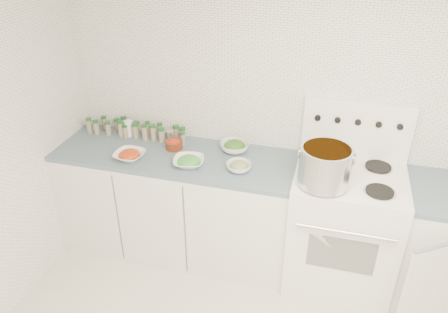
% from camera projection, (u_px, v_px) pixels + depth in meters
% --- Properties ---
extents(room_walls, '(3.54, 3.04, 2.52)m').
position_uv_depth(room_walls, '(249.00, 178.00, 1.81)').
color(room_walls, white).
rests_on(room_walls, ground).
extents(counter_left, '(1.85, 0.62, 0.90)m').
position_uv_depth(counter_left, '(177.00, 202.00, 3.55)').
color(counter_left, white).
rests_on(counter_left, ground).
extents(stove, '(0.76, 0.70, 1.36)m').
position_uv_depth(stove, '(343.00, 225.00, 3.22)').
color(stove, white).
rests_on(stove, ground).
extents(stock_pot, '(0.36, 0.34, 0.26)m').
position_uv_depth(stock_pot, '(325.00, 165.00, 2.82)').
color(stock_pot, silver).
rests_on(stock_pot, stove).
extents(bowl_tomato, '(0.23, 0.23, 0.07)m').
position_uv_depth(bowl_tomato, '(130.00, 155.00, 3.25)').
color(bowl_tomato, white).
rests_on(bowl_tomato, counter_left).
extents(bowl_snowpea, '(0.26, 0.26, 0.07)m').
position_uv_depth(bowl_snowpea, '(189.00, 161.00, 3.16)').
color(bowl_snowpea, white).
rests_on(bowl_snowpea, counter_left).
extents(bowl_broccoli, '(0.23, 0.23, 0.09)m').
position_uv_depth(bowl_broccoli, '(235.00, 146.00, 3.34)').
color(bowl_broccoli, white).
rests_on(bowl_broccoli, counter_left).
extents(bowl_zucchini, '(0.19, 0.19, 0.07)m').
position_uv_depth(bowl_zucchini, '(239.00, 166.00, 3.10)').
color(bowl_zucchini, white).
rests_on(bowl_zucchini, counter_left).
extents(bowl_pepper, '(0.13, 0.13, 0.08)m').
position_uv_depth(bowl_pepper, '(174.00, 144.00, 3.38)').
color(bowl_pepper, '#5E2210').
rests_on(bowl_pepper, counter_left).
extents(salt_canister, '(0.07, 0.07, 0.13)m').
position_uv_depth(salt_canister, '(129.00, 128.00, 3.56)').
color(salt_canister, white).
rests_on(salt_canister, counter_left).
extents(tin_can, '(0.08, 0.08, 0.09)m').
position_uv_depth(tin_can, '(170.00, 136.00, 3.49)').
color(tin_can, '#A9A28F').
rests_on(tin_can, counter_left).
extents(spice_cluster, '(0.86, 0.16, 0.14)m').
position_uv_depth(spice_cluster, '(136.00, 129.00, 3.55)').
color(spice_cluster, gray).
rests_on(spice_cluster, counter_left).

